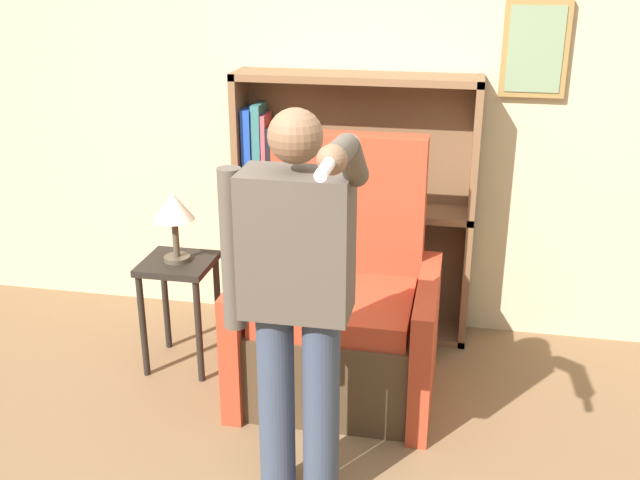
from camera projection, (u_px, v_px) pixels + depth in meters
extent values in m
cube|color=beige|center=(370.00, 96.00, 4.27)|extent=(8.00, 0.06, 2.80)
cube|color=olive|center=(535.00, 49.00, 3.96)|extent=(0.34, 0.04, 0.51)
cube|color=gray|center=(535.00, 49.00, 3.94)|extent=(0.28, 0.01, 0.45)
cube|color=brown|center=(243.00, 202.00, 4.46)|extent=(0.04, 0.28, 1.55)
cube|color=brown|center=(471.00, 216.00, 4.22)|extent=(0.04, 0.28, 1.55)
cube|color=brown|center=(357.00, 202.00, 4.46)|extent=(1.38, 0.01, 1.55)
cube|color=brown|center=(352.00, 325.00, 4.61)|extent=(1.38, 0.28, 0.04)
cube|color=brown|center=(354.00, 209.00, 4.34)|extent=(1.38, 0.28, 0.04)
cube|color=brown|center=(356.00, 78.00, 4.07)|extent=(1.38, 0.28, 0.04)
cube|color=white|center=(254.00, 265.00, 4.59)|extent=(0.05, 0.23, 0.66)
cube|color=purple|center=(262.00, 270.00, 4.60)|extent=(0.03, 0.23, 0.59)
cube|color=#238438|center=(268.00, 278.00, 4.61)|extent=(0.04, 0.16, 0.50)
cube|color=red|center=(276.00, 272.00, 4.58)|extent=(0.05, 0.17, 0.59)
cube|color=red|center=(286.00, 280.00, 4.59)|extent=(0.05, 0.16, 0.49)
cube|color=#BC4C56|center=(293.00, 271.00, 4.56)|extent=(0.04, 0.19, 0.62)
cube|color=#1E47B2|center=(251.00, 154.00, 4.34)|extent=(0.05, 0.20, 0.55)
cube|color=#337070|center=(260.00, 153.00, 4.33)|extent=(0.05, 0.18, 0.57)
cube|color=#BC4C56|center=(267.00, 158.00, 4.33)|extent=(0.03, 0.17, 0.52)
cube|color=black|center=(273.00, 164.00, 4.34)|extent=(0.03, 0.21, 0.45)
cube|color=orange|center=(280.00, 160.00, 4.32)|extent=(0.04, 0.18, 0.50)
cube|color=#4C3823|center=(337.00, 353.00, 3.87)|extent=(0.80, 0.75, 0.46)
cube|color=#B23D23|center=(336.00, 306.00, 3.73)|extent=(0.76, 0.63, 0.12)
cube|color=#B23D23|center=(349.00, 233.00, 3.98)|extent=(0.80, 0.16, 1.08)
cube|color=#B23D23|center=(253.00, 327.00, 3.91)|extent=(0.10, 0.83, 0.67)
cube|color=#B23D23|center=(425.00, 343.00, 3.75)|extent=(0.10, 0.83, 0.67)
cylinder|color=#384256|center=(276.00, 405.00, 3.06)|extent=(0.15, 0.15, 0.87)
cylinder|color=#384256|center=(321.00, 410.00, 3.02)|extent=(0.15, 0.15, 0.87)
cube|color=#51473D|center=(297.00, 244.00, 2.78)|extent=(0.41, 0.24, 0.56)
sphere|color=brown|center=(295.00, 136.00, 2.63)|extent=(0.20, 0.20, 0.20)
cylinder|color=#51473D|center=(232.00, 250.00, 2.84)|extent=(0.09, 0.09, 0.64)
cylinder|color=#51473D|center=(352.00, 161.00, 2.51)|extent=(0.09, 0.28, 0.23)
cylinder|color=#51473D|center=(340.00, 153.00, 2.25)|extent=(0.08, 0.27, 0.10)
sphere|color=brown|center=(332.00, 160.00, 2.13)|extent=(0.09, 0.09, 0.09)
cylinder|color=white|center=(326.00, 169.00, 2.04)|extent=(0.04, 0.15, 0.04)
cube|color=black|center=(178.00, 264.00, 4.00)|extent=(0.37, 0.37, 0.04)
cylinder|color=black|center=(143.00, 326.00, 4.00)|extent=(0.04, 0.04, 0.59)
cylinder|color=black|center=(199.00, 332.00, 3.94)|extent=(0.04, 0.04, 0.59)
cylinder|color=black|center=(166.00, 301.00, 4.29)|extent=(0.04, 0.04, 0.59)
cylinder|color=black|center=(218.00, 306.00, 4.23)|extent=(0.04, 0.04, 0.59)
cylinder|color=#4C4233|center=(177.00, 258.00, 3.99)|extent=(0.14, 0.14, 0.02)
cylinder|color=#4C4233|center=(176.00, 238.00, 3.95)|extent=(0.03, 0.03, 0.21)
cone|color=beige|center=(173.00, 206.00, 3.89)|extent=(0.22, 0.22, 0.15)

